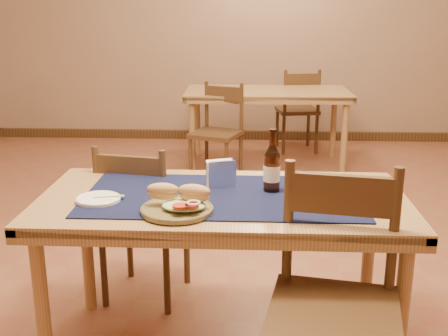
{
  "coord_description": "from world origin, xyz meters",
  "views": [
    {
      "loc": [
        0.12,
        -3.11,
        1.55
      ],
      "look_at": [
        0.0,
        -0.7,
        0.85
      ],
      "focal_mm": 45.0,
      "sensor_mm": 36.0,
      "label": 1
    }
  ],
  "objects_px": {
    "sandwich_plate": "(179,204)",
    "beer_bottle": "(272,168)",
    "napkin_holder": "(221,174)",
    "main_table": "(223,214)",
    "chair_main_near": "(335,302)",
    "chair_main_far": "(142,219)",
    "back_table": "(267,99)"
  },
  "relations": [
    {
      "from": "main_table",
      "to": "chair_main_near",
      "type": "xyz_separation_m",
      "value": [
        0.43,
        -0.47,
        -0.15
      ]
    },
    {
      "from": "back_table",
      "to": "beer_bottle",
      "type": "height_order",
      "value": "beer_bottle"
    },
    {
      "from": "sandwich_plate",
      "to": "beer_bottle",
      "type": "bearing_deg",
      "value": 36.97
    },
    {
      "from": "main_table",
      "to": "sandwich_plate",
      "type": "xyz_separation_m",
      "value": [
        -0.17,
        -0.21,
        0.12
      ]
    },
    {
      "from": "sandwich_plate",
      "to": "napkin_holder",
      "type": "xyz_separation_m",
      "value": [
        0.15,
        0.33,
        0.03
      ]
    },
    {
      "from": "chair_main_near",
      "to": "beer_bottle",
      "type": "distance_m",
      "value": 0.68
    },
    {
      "from": "chair_main_far",
      "to": "beer_bottle",
      "type": "height_order",
      "value": "beer_bottle"
    },
    {
      "from": "sandwich_plate",
      "to": "napkin_holder",
      "type": "height_order",
      "value": "napkin_holder"
    },
    {
      "from": "main_table",
      "to": "napkin_holder",
      "type": "xyz_separation_m",
      "value": [
        -0.01,
        0.12,
        0.15
      ]
    },
    {
      "from": "main_table",
      "to": "chair_main_far",
      "type": "bearing_deg",
      "value": 135.47
    },
    {
      "from": "sandwich_plate",
      "to": "napkin_holder",
      "type": "bearing_deg",
      "value": 65.73
    },
    {
      "from": "chair_main_far",
      "to": "sandwich_plate",
      "type": "relative_size",
      "value": 3.01
    },
    {
      "from": "main_table",
      "to": "back_table",
      "type": "bearing_deg",
      "value": 85.07
    },
    {
      "from": "back_table",
      "to": "sandwich_plate",
      "type": "height_order",
      "value": "sandwich_plate"
    },
    {
      "from": "beer_bottle",
      "to": "napkin_holder",
      "type": "distance_m",
      "value": 0.24
    },
    {
      "from": "chair_main_near",
      "to": "napkin_holder",
      "type": "distance_m",
      "value": 0.8
    },
    {
      "from": "beer_bottle",
      "to": "napkin_holder",
      "type": "height_order",
      "value": "beer_bottle"
    },
    {
      "from": "chair_main_near",
      "to": "sandwich_plate",
      "type": "xyz_separation_m",
      "value": [
        -0.6,
        0.26,
        0.27
      ]
    },
    {
      "from": "chair_main_far",
      "to": "chair_main_near",
      "type": "distance_m",
      "value": 1.27
    },
    {
      "from": "sandwich_plate",
      "to": "beer_bottle",
      "type": "xyz_separation_m",
      "value": [
        0.38,
        0.28,
        0.07
      ]
    },
    {
      "from": "sandwich_plate",
      "to": "napkin_holder",
      "type": "distance_m",
      "value": 0.37
    },
    {
      "from": "chair_main_far",
      "to": "napkin_holder",
      "type": "xyz_separation_m",
      "value": [
        0.44,
        -0.32,
        0.35
      ]
    },
    {
      "from": "back_table",
      "to": "chair_main_far",
      "type": "relative_size",
      "value": 1.82
    },
    {
      "from": "chair_main_near",
      "to": "beer_bottle",
      "type": "height_order",
      "value": "beer_bottle"
    },
    {
      "from": "main_table",
      "to": "chair_main_far",
      "type": "xyz_separation_m",
      "value": [
        -0.45,
        0.44,
        -0.21
      ]
    },
    {
      "from": "main_table",
      "to": "beer_bottle",
      "type": "height_order",
      "value": "beer_bottle"
    },
    {
      "from": "chair_main_far",
      "to": "beer_bottle",
      "type": "xyz_separation_m",
      "value": [
        0.66,
        -0.37,
        0.4
      ]
    },
    {
      "from": "sandwich_plate",
      "to": "chair_main_far",
      "type": "bearing_deg",
      "value": 113.58
    },
    {
      "from": "sandwich_plate",
      "to": "beer_bottle",
      "type": "relative_size",
      "value": 1.05
    },
    {
      "from": "napkin_holder",
      "to": "sandwich_plate",
      "type": "bearing_deg",
      "value": -114.27
    },
    {
      "from": "back_table",
      "to": "main_table",
      "type": "bearing_deg",
      "value": -94.93
    },
    {
      "from": "sandwich_plate",
      "to": "beer_bottle",
      "type": "height_order",
      "value": "beer_bottle"
    }
  ]
}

